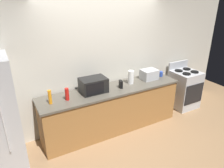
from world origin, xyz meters
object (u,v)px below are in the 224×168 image
Objects in this scene: bottle_dish_soap at (50,97)px; bottle_hot_sauce at (67,94)px; mug_blue at (161,74)px; stove_range at (184,89)px; paper_towel_roll at (131,77)px; cordless_phone at (121,84)px; microwave at (93,85)px; toaster_oven at (149,74)px.

bottle_dish_soap is 1.12× the size of bottle_hot_sauce.
bottle_dish_soap is 2.23× the size of mug_blue.
bottle_dish_soap is (-3.18, -0.03, 0.56)m from stove_range.
paper_towel_roll is (-1.54, 0.05, 0.57)m from stove_range.
stove_range is 7.20× the size of cordless_phone.
paper_towel_roll is 0.31m from cordless_phone.
bottle_dish_soap is 0.29m from bottle_hot_sauce.
microwave is at bearing 8.79° from bottle_hot_sauce.
paper_towel_roll is at bearing 2.84° from bottle_dish_soap.
bottle_hot_sauce is (0.29, -0.00, -0.01)m from bottle_dish_soap.
mug_blue is at bearing 0.86° from toaster_oven.
bottle_dish_soap is at bearing -179.44° from stove_range.
bottle_dish_soap reaches higher than bottle_hot_sauce.
paper_towel_roll reaches higher than bottle_hot_sauce.
mug_blue is (2.45, 0.10, -0.07)m from bottle_dish_soap.
microwave is at bearing -179.85° from paper_towel_roll.
paper_towel_roll is at bearing -178.79° from toaster_oven.
bottle_hot_sauce is at bearing -177.06° from toaster_oven.
mug_blue is (2.17, 0.10, -0.05)m from bottle_hot_sauce.
mug_blue is at bearing 18.67° from cordless_phone.
bottle_hot_sauce is 1.99× the size of mug_blue.
paper_towel_roll is at bearing 3.54° from bottle_hot_sauce.
paper_towel_roll is 1.24× the size of bottle_hot_sauce.
bottle_dish_soap is (-2.12, -0.09, 0.02)m from toaster_oven.
stove_range is 4.96× the size of bottle_hot_sauce.
microwave is 0.54m from bottle_hot_sauce.
cordless_phone is 1.10m from mug_blue.
toaster_oven is (1.30, 0.01, -0.03)m from microwave.
bottle_hot_sauce is at bearing -167.02° from cordless_phone.
stove_range is at bearing -1.87° from paper_towel_roll.
microwave is 1.78× the size of paper_towel_roll.
toaster_oven is (-1.06, 0.06, 0.54)m from stove_range.
toaster_oven reaches higher than cordless_phone.
cordless_phone is at bearing -178.78° from stove_range.
bottle_hot_sauce is 2.17m from mug_blue.
bottle_hot_sauce is at bearing -179.33° from stove_range.
cordless_phone is 1.07m from bottle_hot_sauce.
microwave is 1.30m from toaster_oven.
mug_blue is (1.10, 0.10, -0.02)m from cordless_phone.
stove_range is 1.64m from paper_towel_roll.
mug_blue is (1.64, 0.02, -0.08)m from microwave.
microwave is 4.39× the size of mug_blue.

